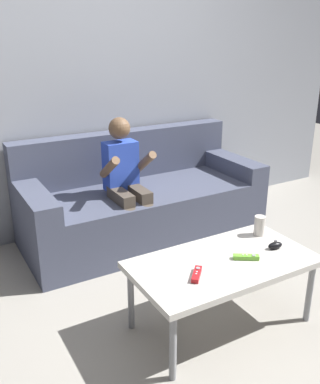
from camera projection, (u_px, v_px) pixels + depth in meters
ground_plane at (219, 334)px, 2.38m from camera, size 10.37×10.37×0.00m
wall_back at (92, 77)px, 3.35m from camera, size 5.18×0.05×2.50m
couch at (141, 202)px, 3.46m from camera, size 1.89×0.80×0.82m
person_seated_on_couch at (126, 179)px, 3.11m from camera, size 0.34×0.42×1.01m
coffee_table at (223, 266)px, 2.34m from camera, size 1.01×0.55×0.41m
game_remote_lime_near_edge at (246, 257)px, 2.33m from camera, size 0.14×0.11×0.03m
nunchuk_black at (275, 245)px, 2.44m from camera, size 0.10×0.06×0.05m
game_remote_red_far_corner at (197, 274)px, 2.17m from camera, size 0.12×0.13×0.03m
soda_can at (259, 226)px, 2.60m from camera, size 0.07×0.07×0.12m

